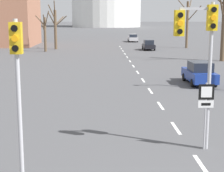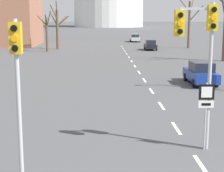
{
  "view_description": "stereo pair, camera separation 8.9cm",
  "coord_description": "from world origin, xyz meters",
  "px_view_note": "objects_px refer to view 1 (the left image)",
  "views": [
    {
      "loc": [
        -3.56,
        -8.12,
        5.15
      ],
      "look_at": [
        -3.11,
        5.64,
        2.6
      ],
      "focal_mm": 60.0,
      "sensor_mm": 36.0,
      "label": 1
    },
    {
      "loc": [
        -3.47,
        -8.12,
        5.15
      ],
      "look_at": [
        -3.11,
        5.64,
        2.6
      ],
      "focal_mm": 60.0,
      "sensor_mm": 36.0,
      "label": 2
    }
  ],
  "objects_px": {
    "sedan_near_left": "(133,38)",
    "sedan_mid_centre": "(199,73)",
    "route_sign_post": "(206,104)",
    "traffic_signal_near_left": "(17,70)",
    "sedan_near_right": "(149,45)",
    "traffic_signal_centre_tall": "(200,40)"
  },
  "relations": [
    {
      "from": "sedan_near_left",
      "to": "sedan_near_right",
      "type": "xyz_separation_m",
      "value": [
        0.75,
        -19.79,
        -0.01
      ]
    },
    {
      "from": "sedan_near_left",
      "to": "sedan_mid_centre",
      "type": "xyz_separation_m",
      "value": [
        0.78,
        -50.17,
        0.06
      ]
    },
    {
      "from": "traffic_signal_centre_tall",
      "to": "sedan_mid_centre",
      "type": "height_order",
      "value": "traffic_signal_centre_tall"
    },
    {
      "from": "sedan_mid_centre",
      "to": "route_sign_post",
      "type": "bearing_deg",
      "value": -104.06
    },
    {
      "from": "traffic_signal_centre_tall",
      "to": "sedan_near_left",
      "type": "xyz_separation_m",
      "value": [
        3.15,
        64.61,
        -3.5
      ]
    },
    {
      "from": "traffic_signal_near_left",
      "to": "route_sign_post",
      "type": "relative_size",
      "value": 1.91
    },
    {
      "from": "sedan_mid_centre",
      "to": "sedan_near_right",
      "type": "bearing_deg",
      "value": 90.06
    },
    {
      "from": "route_sign_post",
      "to": "sedan_mid_centre",
      "type": "height_order",
      "value": "route_sign_post"
    },
    {
      "from": "traffic_signal_centre_tall",
      "to": "traffic_signal_near_left",
      "type": "distance_m",
      "value": 6.87
    },
    {
      "from": "sedan_near_left",
      "to": "sedan_near_right",
      "type": "distance_m",
      "value": 19.8
    },
    {
      "from": "route_sign_post",
      "to": "sedan_near_left",
      "type": "relative_size",
      "value": 0.59
    },
    {
      "from": "sedan_near_left",
      "to": "sedan_mid_centre",
      "type": "distance_m",
      "value": 50.18
    },
    {
      "from": "route_sign_post",
      "to": "sedan_near_right",
      "type": "bearing_deg",
      "value": 85.41
    },
    {
      "from": "traffic_signal_near_left",
      "to": "sedan_near_left",
      "type": "relative_size",
      "value": 1.14
    },
    {
      "from": "traffic_signal_centre_tall",
      "to": "route_sign_post",
      "type": "xyz_separation_m",
      "value": [
        0.3,
        -0.08,
        -2.48
      ]
    },
    {
      "from": "traffic_signal_near_left",
      "to": "sedan_near_left",
      "type": "xyz_separation_m",
      "value": [
        9.48,
        67.18,
        -2.74
      ]
    },
    {
      "from": "route_sign_post",
      "to": "sedan_mid_centre",
      "type": "bearing_deg",
      "value": 75.94
    },
    {
      "from": "sedan_near_right",
      "to": "sedan_mid_centre",
      "type": "xyz_separation_m",
      "value": [
        0.03,
        -30.38,
        0.07
      ]
    },
    {
      "from": "route_sign_post",
      "to": "sedan_near_left",
      "type": "bearing_deg",
      "value": 87.47
    },
    {
      "from": "traffic_signal_near_left",
      "to": "sedan_near_left",
      "type": "distance_m",
      "value": 67.9
    },
    {
      "from": "traffic_signal_centre_tall",
      "to": "traffic_signal_near_left",
      "type": "relative_size",
      "value": 1.12
    },
    {
      "from": "sedan_near_right",
      "to": "traffic_signal_near_left",
      "type": "bearing_deg",
      "value": -102.18
    }
  ]
}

